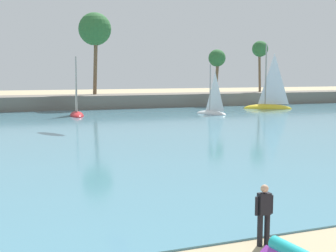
{
  "coord_description": "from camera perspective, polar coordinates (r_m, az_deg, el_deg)",
  "views": [
    {
      "loc": [
        -6.57,
        -1.72,
        4.56
      ],
      "look_at": [
        0.31,
        16.1,
        2.33
      ],
      "focal_mm": 47.75,
      "sensor_mm": 36.0,
      "label": 1
    }
  ],
  "objects": [
    {
      "name": "palm_headland",
      "position": [
        59.4,
        -13.78,
        4.63
      ],
      "size": [
        116.91,
        6.3,
        12.69
      ],
      "color": "slate",
      "rests_on": "ground"
    },
    {
      "name": "sailboat_far_left",
      "position": [
        49.39,
        -11.58,
        2.02
      ],
      "size": [
        1.81,
        4.81,
        6.83
      ],
      "color": "red",
      "rests_on": "sea"
    },
    {
      "name": "sailboat_near_shore",
      "position": [
        50.39,
        5.63,
        2.12
      ],
      "size": [
        2.83,
        4.25,
        5.96
      ],
      "color": "white",
      "rests_on": "sea"
    },
    {
      "name": "sailboat_toward_headland",
      "position": [
        59.45,
        12.72,
        2.94
      ],
      "size": [
        6.21,
        4.77,
        8.91
      ],
      "color": "yellow",
      "rests_on": "sea"
    },
    {
      "name": "sea",
      "position": [
        55.09,
        -14.19,
        1.74
      ],
      "size": [
        220.0,
        88.53,
        0.06
      ],
      "primitive_type": "cube",
      "color": "teal",
      "rests_on": "ground"
    },
    {
      "name": "person_at_waterline",
      "position": [
        12.31,
        12.14,
        -10.81
      ],
      "size": [
        0.55,
        0.21,
        1.67
      ],
      "color": "black",
      "rests_on": "ground"
    }
  ]
}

